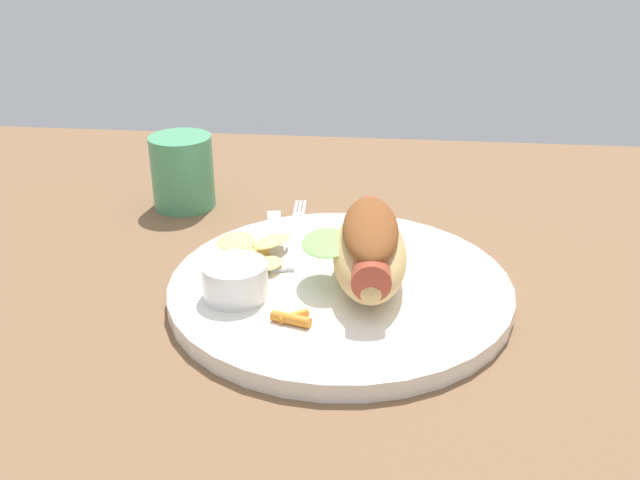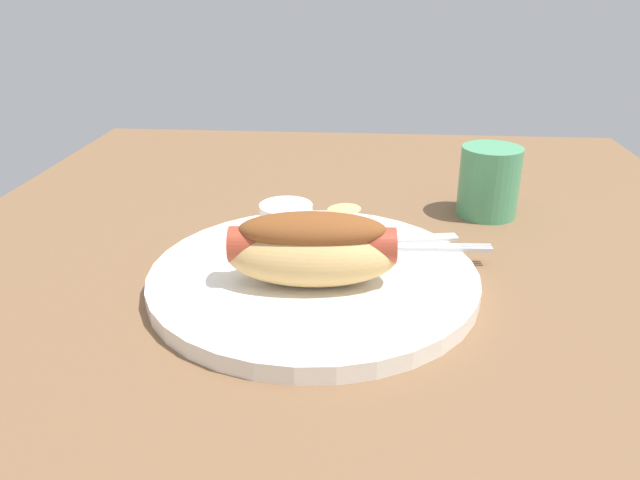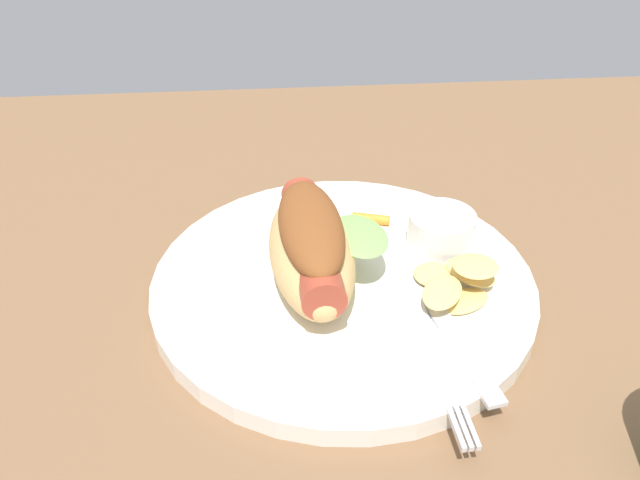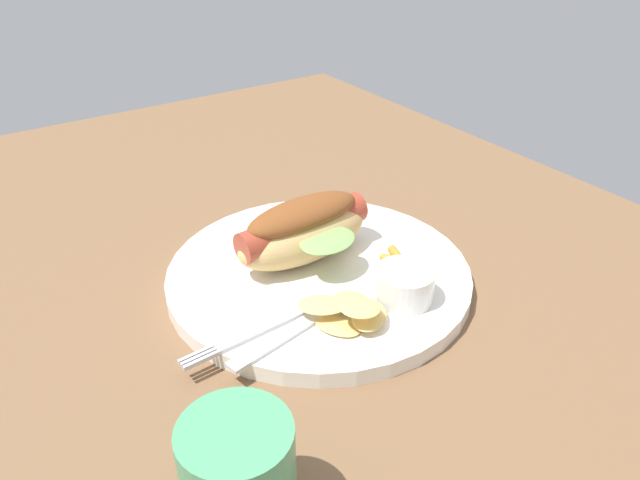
{
  "view_description": "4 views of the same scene",
  "coord_description": "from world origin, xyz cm",
  "px_view_note": "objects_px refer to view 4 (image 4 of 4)",
  "views": [
    {
      "loc": [
        -2.74,
        57.84,
        32.19
      ],
      "look_at": [
        3.15,
        2.89,
        5.77
      ],
      "focal_mm": 40.08,
      "sensor_mm": 36.0,
      "label": 1
    },
    {
      "loc": [
        -48.53,
        -2.23,
        26.9
      ],
      "look_at": [
        -0.57,
        1.6,
        5.51
      ],
      "focal_mm": 34.04,
      "sensor_mm": 36.0,
      "label": 2
    },
    {
      "loc": [
        -3.95,
        -39.63,
        35.07
      ],
      "look_at": [
        -0.41,
        2.5,
        5.25
      ],
      "focal_mm": 38.05,
      "sensor_mm": 36.0,
      "label": 3
    },
    {
      "loc": [
        44.39,
        -26.56,
        36.04
      ],
      "look_at": [
        2.1,
        2.06,
        5.37
      ],
      "focal_mm": 34.78,
      "sensor_mm": 36.0,
      "label": 4
    }
  ],
  "objects_px": {
    "drinking_cup": "(239,478)",
    "chips_pile": "(348,311)",
    "fork": "(269,326)",
    "knife": "(292,331)",
    "carrot_garnish": "(396,257)",
    "hot_dog": "(304,229)",
    "sauce_ramekin": "(404,285)",
    "plate": "(319,275)"
  },
  "relations": [
    {
      "from": "hot_dog",
      "to": "chips_pile",
      "type": "relative_size",
      "value": 1.89
    },
    {
      "from": "drinking_cup",
      "to": "knife",
      "type": "bearing_deg",
      "value": 137.33
    },
    {
      "from": "fork",
      "to": "carrot_garnish",
      "type": "bearing_deg",
      "value": -176.09
    },
    {
      "from": "plate",
      "to": "sauce_ramekin",
      "type": "height_order",
      "value": "sauce_ramekin"
    },
    {
      "from": "chips_pile",
      "to": "carrot_garnish",
      "type": "relative_size",
      "value": 2.35
    },
    {
      "from": "hot_dog",
      "to": "knife",
      "type": "xyz_separation_m",
      "value": [
        0.09,
        -0.07,
        -0.03
      ]
    },
    {
      "from": "fork",
      "to": "drinking_cup",
      "type": "xyz_separation_m",
      "value": [
        0.14,
        -0.1,
        0.02
      ]
    },
    {
      "from": "plate",
      "to": "sauce_ramekin",
      "type": "xyz_separation_m",
      "value": [
        0.09,
        0.04,
        0.02
      ]
    },
    {
      "from": "carrot_garnish",
      "to": "knife",
      "type": "bearing_deg",
      "value": -75.87
    },
    {
      "from": "knife",
      "to": "sauce_ramekin",
      "type": "bearing_deg",
      "value": 160.68
    },
    {
      "from": "knife",
      "to": "carrot_garnish",
      "type": "xyz_separation_m",
      "value": [
        -0.04,
        0.15,
        0.0
      ]
    },
    {
      "from": "chips_pile",
      "to": "drinking_cup",
      "type": "bearing_deg",
      "value": -55.98
    },
    {
      "from": "hot_dog",
      "to": "knife",
      "type": "bearing_deg",
      "value": 48.91
    },
    {
      "from": "sauce_ramekin",
      "to": "fork",
      "type": "height_order",
      "value": "sauce_ramekin"
    },
    {
      "from": "knife",
      "to": "chips_pile",
      "type": "bearing_deg",
      "value": 151.1
    },
    {
      "from": "fork",
      "to": "chips_pile",
      "type": "relative_size",
      "value": 1.99
    },
    {
      "from": "sauce_ramekin",
      "to": "carrot_garnish",
      "type": "xyz_separation_m",
      "value": [
        -0.05,
        0.04,
        -0.01
      ]
    },
    {
      "from": "hot_dog",
      "to": "fork",
      "type": "height_order",
      "value": "hot_dog"
    },
    {
      "from": "fork",
      "to": "carrot_garnish",
      "type": "distance_m",
      "value": 0.16
    },
    {
      "from": "fork",
      "to": "knife",
      "type": "bearing_deg",
      "value": 125.05
    },
    {
      "from": "plate",
      "to": "drinking_cup",
      "type": "bearing_deg",
      "value": -44.25
    },
    {
      "from": "sauce_ramekin",
      "to": "drinking_cup",
      "type": "height_order",
      "value": "drinking_cup"
    },
    {
      "from": "hot_dog",
      "to": "drinking_cup",
      "type": "height_order",
      "value": "drinking_cup"
    },
    {
      "from": "hot_dog",
      "to": "carrot_garnish",
      "type": "bearing_deg",
      "value": 139.12
    },
    {
      "from": "fork",
      "to": "drinking_cup",
      "type": "relative_size",
      "value": 1.94
    },
    {
      "from": "drinking_cup",
      "to": "plate",
      "type": "bearing_deg",
      "value": 135.75
    },
    {
      "from": "hot_dog",
      "to": "fork",
      "type": "bearing_deg",
      "value": 38.37
    },
    {
      "from": "drinking_cup",
      "to": "chips_pile",
      "type": "bearing_deg",
      "value": 124.02
    },
    {
      "from": "knife",
      "to": "chips_pile",
      "type": "xyz_separation_m",
      "value": [
        0.02,
        0.05,
        0.01
      ]
    },
    {
      "from": "sauce_ramekin",
      "to": "chips_pile",
      "type": "bearing_deg",
      "value": -90.67
    },
    {
      "from": "hot_dog",
      "to": "chips_pile",
      "type": "bearing_deg",
      "value": 73.56
    },
    {
      "from": "plate",
      "to": "carrot_garnish",
      "type": "distance_m",
      "value": 0.08
    },
    {
      "from": "sauce_ramekin",
      "to": "fork",
      "type": "relative_size",
      "value": 0.35
    },
    {
      "from": "plate",
      "to": "chips_pile",
      "type": "bearing_deg",
      "value": -17.59
    },
    {
      "from": "carrot_garnish",
      "to": "sauce_ramekin",
      "type": "bearing_deg",
      "value": -34.68
    },
    {
      "from": "chips_pile",
      "to": "drinking_cup",
      "type": "height_order",
      "value": "drinking_cup"
    },
    {
      "from": "fork",
      "to": "knife",
      "type": "distance_m",
      "value": 0.02
    },
    {
      "from": "chips_pile",
      "to": "hot_dog",
      "type": "bearing_deg",
      "value": 166.88
    },
    {
      "from": "sauce_ramekin",
      "to": "carrot_garnish",
      "type": "relative_size",
      "value": 1.62
    },
    {
      "from": "fork",
      "to": "sauce_ramekin",
      "type": "bearing_deg",
      "value": 161.89
    },
    {
      "from": "sauce_ramekin",
      "to": "knife",
      "type": "height_order",
      "value": "sauce_ramekin"
    },
    {
      "from": "hot_dog",
      "to": "knife",
      "type": "height_order",
      "value": "hot_dog"
    }
  ]
}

